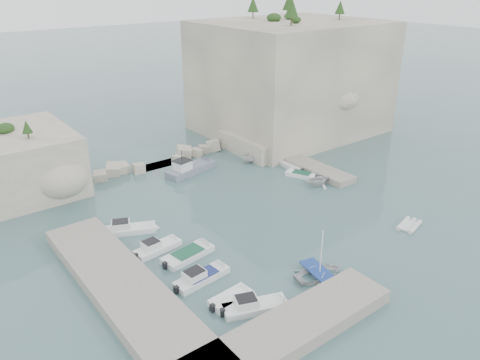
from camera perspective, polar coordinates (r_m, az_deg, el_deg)
ground at (r=48.01m, az=4.38°, el=-5.58°), size 400.00×400.00×0.00m
cliff_east at (r=75.84m, az=6.12°, el=12.31°), size 26.00×22.00×17.00m
cliff_terrace at (r=67.72m, az=2.56°, el=4.63°), size 8.00×10.00×2.50m
outcrop_west at (r=59.91m, az=-27.26°, el=1.56°), size 16.00×14.00×7.00m
quay_west at (r=39.34m, az=-13.92°, el=-12.76°), size 5.00×24.00×1.10m
quay_south at (r=34.64m, az=5.79°, el=-17.92°), size 18.00×4.00×1.10m
ledge_east at (r=62.84m, az=7.57°, el=2.04°), size 3.00×16.00×0.80m
breakwater at (r=63.70m, az=-9.52°, el=2.52°), size 28.00×3.00×1.40m
motorboat_a at (r=48.09m, az=-13.32°, el=-6.17°), size 5.85×3.89×1.40m
motorboat_b at (r=44.55m, az=-9.96°, el=-8.46°), size 5.03×2.08×1.40m
motorboat_c at (r=43.24m, az=-6.36°, el=-9.31°), size 5.65×2.74×0.70m
motorboat_d at (r=40.23m, az=-4.67°, el=-12.07°), size 5.59×2.12×1.40m
motorboat_e at (r=37.91m, az=-1.10°, el=-14.57°), size 3.99×1.87×0.70m
motorboat_f at (r=37.14m, az=1.87°, el=-15.52°), size 5.69×3.47×1.40m
rowboat at (r=41.04m, az=9.65°, el=-11.56°), size 5.05×4.03×0.94m
inflatable_dinghy at (r=50.69m, az=19.88°, el=-5.38°), size 3.46×2.28×0.44m
tender_east_a at (r=57.56m, az=9.41°, el=-0.62°), size 4.08×3.71×1.85m
tender_east_b at (r=59.62m, az=7.52°, el=0.39°), size 3.05×4.58×0.70m
tender_east_c at (r=62.28m, az=6.22°, el=1.51°), size 2.20×5.12×0.70m
tender_east_d at (r=63.97m, az=1.76°, el=2.27°), size 4.07×2.05×1.50m
work_boat at (r=60.78m, az=-6.03°, el=0.94°), size 7.85×3.70×2.20m
rowboat_mast at (r=39.62m, az=9.90°, el=-8.53°), size 0.10×0.10×4.20m
vegetation at (r=72.16m, az=2.48°, el=19.40°), size 53.48×13.88×13.40m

